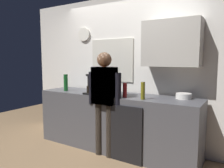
# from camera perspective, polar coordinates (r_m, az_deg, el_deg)

# --- Properties ---
(ground_plane) EXTENTS (8.00, 8.00, 0.00)m
(ground_plane) POSITION_cam_1_polar(r_m,az_deg,el_deg) (3.58, -1.94, -18.20)
(ground_plane) COLOR #8C6D4C
(kitchen_counter) EXTENTS (2.74, 0.64, 0.93)m
(kitchen_counter) POSITION_cam_1_polar(r_m,az_deg,el_deg) (3.65, 0.68, -9.90)
(kitchen_counter) COLOR #4C4C51
(kitchen_counter) RESTS_ON ground_plane
(dishwasher_panel) EXTENTS (0.56, 0.02, 0.83)m
(dishwasher_panel) POSITION_cam_1_polar(r_m,az_deg,el_deg) (3.22, 3.25, -13.06)
(dishwasher_panel) COLOR black
(dishwasher_panel) RESTS_ON ground_plane
(back_wall_assembly) EXTENTS (4.34, 0.42, 2.60)m
(back_wall_assembly) POSITION_cam_1_polar(r_m,az_deg,el_deg) (3.80, 5.23, 4.50)
(back_wall_assembly) COLOR white
(back_wall_assembly) RESTS_ON ground_plane
(coffee_maker) EXTENTS (0.20, 0.20, 0.33)m
(coffee_maker) POSITION_cam_1_polar(r_m,az_deg,el_deg) (3.56, -5.25, -0.30)
(coffee_maker) COLOR black
(coffee_maker) RESTS_ON kitchen_counter
(bottle_red_vinegar) EXTENTS (0.06, 0.06, 0.22)m
(bottle_red_vinegar) POSITION_cam_1_polar(r_m,az_deg,el_deg) (3.24, 3.41, -1.61)
(bottle_red_vinegar) COLOR maroon
(bottle_red_vinegar) RESTS_ON kitchen_counter
(bottle_dark_sauce) EXTENTS (0.06, 0.06, 0.18)m
(bottle_dark_sauce) POSITION_cam_1_polar(r_m,az_deg,el_deg) (3.72, -0.44, -0.86)
(bottle_dark_sauce) COLOR black
(bottle_dark_sauce) RESTS_ON kitchen_counter
(bottle_olive_oil) EXTENTS (0.06, 0.06, 0.25)m
(bottle_olive_oil) POSITION_cam_1_polar(r_m,az_deg,el_deg) (3.10, 8.11, -1.75)
(bottle_olive_oil) COLOR olive
(bottle_olive_oil) RESTS_ON kitchen_counter
(bottle_green_wine) EXTENTS (0.07, 0.07, 0.30)m
(bottle_green_wine) POSITION_cam_1_polar(r_m,az_deg,el_deg) (4.00, -12.06, 0.38)
(bottle_green_wine) COLOR #195923
(bottle_green_wine) RESTS_ON kitchen_counter
(bottle_amber_beer) EXTENTS (0.06, 0.06, 0.23)m
(bottle_amber_beer) POSITION_cam_1_polar(r_m,az_deg,el_deg) (3.45, -1.50, -1.03)
(bottle_amber_beer) COLOR brown
(bottle_amber_beer) RESTS_ON kitchen_counter
(cup_blue_mug) EXTENTS (0.08, 0.08, 0.10)m
(cup_blue_mug) POSITION_cam_1_polar(r_m,az_deg,el_deg) (3.80, -4.75, -1.34)
(cup_blue_mug) COLOR #3351B2
(cup_blue_mug) RESTS_ON kitchen_counter
(mixing_bowl) EXTENTS (0.22, 0.22, 0.08)m
(mixing_bowl) POSITION_cam_1_polar(r_m,az_deg,el_deg) (3.29, 18.32, -3.03)
(mixing_bowl) COLOR white
(mixing_bowl) RESTS_ON kitchen_counter
(dish_soap) EXTENTS (0.06, 0.06, 0.18)m
(dish_soap) POSITION_cam_1_polar(r_m,az_deg,el_deg) (3.60, 1.00, -1.29)
(dish_soap) COLOR green
(dish_soap) RESTS_ON kitchen_counter
(person_at_sink) EXTENTS (0.57, 0.22, 1.60)m
(person_at_sink) POSITION_cam_1_polar(r_m,az_deg,el_deg) (3.29, -2.01, -3.04)
(person_at_sink) COLOR brown
(person_at_sink) RESTS_ON ground_plane
(person_guest) EXTENTS (0.57, 0.22, 1.60)m
(person_guest) POSITION_cam_1_polar(r_m,az_deg,el_deg) (3.29, -2.01, -3.04)
(person_guest) COLOR brown
(person_guest) RESTS_ON ground_plane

